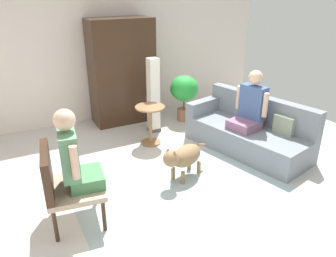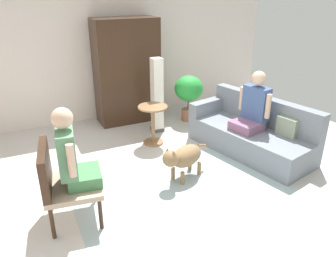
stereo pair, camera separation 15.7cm
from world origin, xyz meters
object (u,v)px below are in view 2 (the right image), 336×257
object	(u,v)px
person_on_couch	(253,107)
person_on_armchair	(71,154)
couch	(251,133)
column_lamp	(157,96)
dog	(184,157)
armoire_cabinet	(127,71)
armchair	(60,179)
potted_plant	(189,91)
round_end_table	(153,121)

from	to	relation	value
person_on_couch	person_on_armchair	bearing A→B (deg)	-170.15
person_on_couch	person_on_armchair	size ratio (longest dim) A/B	1.01
couch	column_lamp	xyz separation A→B (m)	(-1.05, 1.36, 0.37)
dog	column_lamp	world-z (taller)	column_lamp
dog	armoire_cabinet	xyz separation A→B (m)	(0.06, 2.43, 0.64)
armchair	person_on_armchair	distance (m)	0.32
person_on_couch	armoire_cabinet	distance (m)	2.52
person_on_armchair	armoire_cabinet	size ratio (longest dim) A/B	0.46
couch	armoire_cabinet	bearing A→B (deg)	122.28
person_on_couch	armoire_cabinet	world-z (taller)	armoire_cabinet
armchair	column_lamp	bearing A→B (deg)	43.33
armoire_cabinet	armchair	bearing A→B (deg)	-122.85
person_on_armchair	armoire_cabinet	world-z (taller)	armoire_cabinet
potted_plant	armoire_cabinet	size ratio (longest dim) A/B	0.46
dog	column_lamp	distance (m)	1.74
round_end_table	armoire_cabinet	bearing A→B (deg)	90.42
dog	couch	bearing A→B (deg)	12.90
person_on_couch	potted_plant	xyz separation A→B (m)	(-0.24, 1.61, -0.16)
armchair	column_lamp	xyz separation A→B (m)	(1.98, 1.87, 0.13)
armchair	person_on_armchair	xyz separation A→B (m)	(0.15, -0.02, 0.28)
person_on_armchair	potted_plant	bearing A→B (deg)	39.05
round_end_table	potted_plant	size ratio (longest dim) A/B	0.74
armchair	dog	bearing A→B (deg)	6.76
couch	round_end_table	bearing A→B (deg)	145.85
person_on_armchair	potted_plant	size ratio (longest dim) A/B	1.00
potted_plant	dog	bearing A→B (deg)	-120.42
round_end_table	person_on_armchair	bearing A→B (deg)	-137.31
round_end_table	column_lamp	world-z (taller)	column_lamp
person_on_couch	column_lamp	world-z (taller)	column_lamp
couch	round_end_table	size ratio (longest dim) A/B	3.21
couch	armchair	bearing A→B (deg)	-170.38
potted_plant	column_lamp	distance (m)	0.79
round_end_table	person_on_couch	bearing A→B (deg)	-36.25
potted_plant	armoire_cabinet	xyz separation A→B (m)	(-1.05, 0.54, 0.38)
couch	armchair	xyz separation A→B (m)	(-3.03, -0.51, 0.24)
armchair	dog	world-z (taller)	armchair
person_on_armchair	column_lamp	distance (m)	2.64
potted_plant	column_lamp	bearing A→B (deg)	-164.35
couch	round_end_table	world-z (taller)	couch
potted_plant	column_lamp	size ratio (longest dim) A/B	0.67
armchair	potted_plant	bearing A→B (deg)	37.21
couch	round_end_table	distance (m)	1.60
person_on_armchair	dog	xyz separation A→B (m)	(1.48, 0.22, -0.48)
round_end_table	column_lamp	bearing A→B (deg)	58.64
person_on_couch	column_lamp	xyz separation A→B (m)	(-1.00, 1.40, -0.09)
couch	potted_plant	bearing A→B (deg)	100.34
person_on_couch	potted_plant	size ratio (longest dim) A/B	1.01
armoire_cabinet	person_on_armchair	bearing A→B (deg)	-120.29
armchair	round_end_table	xyz separation A→B (m)	(1.70, 1.41, -0.14)
armchair	potted_plant	world-z (taller)	armchair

